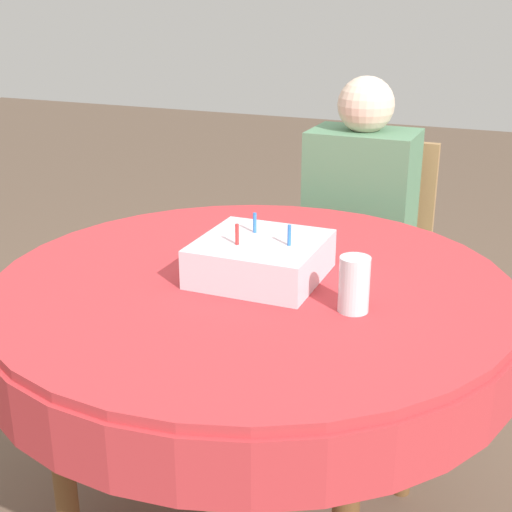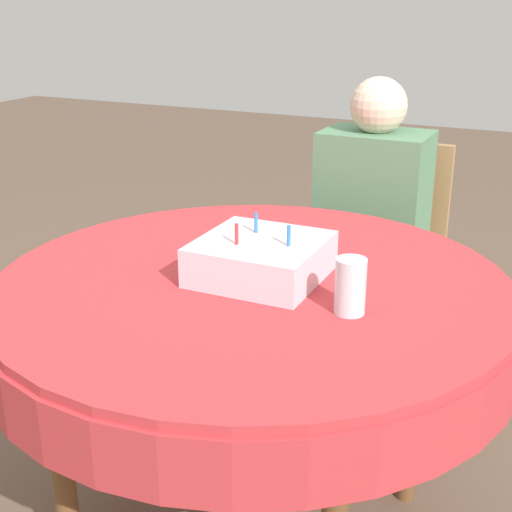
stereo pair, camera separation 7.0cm
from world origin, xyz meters
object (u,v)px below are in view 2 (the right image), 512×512
(chair, at_px, (375,259))
(birthday_cake, at_px, (261,259))
(drinking_glass, at_px, (350,286))
(person, at_px, (370,217))

(chair, xyz_separation_m, birthday_cake, (-0.02, -0.88, 0.30))
(birthday_cake, bearing_deg, chair, 88.62)
(chair, bearing_deg, drinking_glass, -77.00)
(chair, height_order, birthday_cake, birthday_cake)
(birthday_cake, bearing_deg, person, 88.52)
(person, bearing_deg, birthday_cake, -90.89)
(birthday_cake, relative_size, drinking_glass, 2.34)
(chair, distance_m, birthday_cake, 0.93)
(person, distance_m, drinking_glass, 0.91)
(chair, relative_size, person, 0.78)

